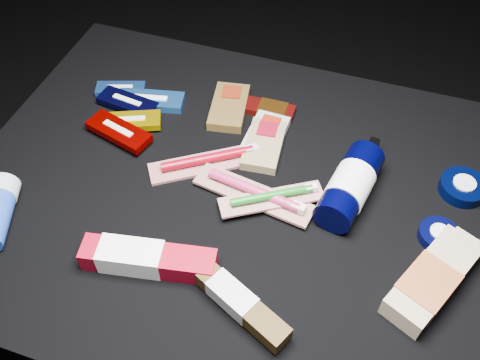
% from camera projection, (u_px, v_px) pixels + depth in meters
% --- Properties ---
extents(ground, '(3.00, 3.00, 0.00)m').
position_uv_depth(ground, '(233.00, 293.00, 1.28)').
color(ground, black).
rests_on(ground, ground).
extents(cloth_table, '(0.98, 0.78, 0.40)m').
position_uv_depth(cloth_table, '(232.00, 248.00, 1.13)').
color(cloth_table, black).
rests_on(cloth_table, ground).
extents(luna_bar_0, '(0.15, 0.08, 0.02)m').
position_uv_depth(luna_bar_0, '(151.00, 100.00, 1.12)').
color(luna_bar_0, blue).
rests_on(luna_bar_0, cloth_table).
extents(luna_bar_1, '(0.11, 0.07, 0.01)m').
position_uv_depth(luna_bar_1, '(121.00, 89.00, 1.14)').
color(luna_bar_1, '#1F4EA1').
rests_on(luna_bar_1, cloth_table).
extents(luna_bar_2, '(0.13, 0.06, 0.02)m').
position_uv_depth(luna_bar_2, '(128.00, 103.00, 1.11)').
color(luna_bar_2, black).
rests_on(luna_bar_2, cloth_table).
extents(luna_bar_3, '(0.13, 0.09, 0.02)m').
position_uv_depth(luna_bar_3, '(129.00, 121.00, 1.07)').
color(luna_bar_3, '#D2B100').
rests_on(luna_bar_3, cloth_table).
extents(luna_bar_4, '(0.14, 0.08, 0.02)m').
position_uv_depth(luna_bar_4, '(119.00, 131.00, 1.05)').
color(luna_bar_4, '#820200').
rests_on(luna_bar_4, cloth_table).
extents(clif_bar_0, '(0.09, 0.14, 0.02)m').
position_uv_depth(clif_bar_0, '(229.00, 105.00, 1.11)').
color(clif_bar_0, '#523D1B').
rests_on(clif_bar_0, cloth_table).
extents(clif_bar_1, '(0.07, 0.13, 0.02)m').
position_uv_depth(clif_bar_1, '(265.00, 136.00, 1.05)').
color(clif_bar_1, '#A9AAA2').
rests_on(clif_bar_1, cloth_table).
extents(clif_bar_2, '(0.08, 0.13, 0.02)m').
position_uv_depth(clif_bar_2, '(264.00, 143.00, 1.04)').
color(clif_bar_2, olive).
rests_on(clif_bar_2, cloth_table).
extents(power_bar, '(0.14, 0.04, 0.02)m').
position_uv_depth(power_bar, '(265.00, 109.00, 1.10)').
color(power_bar, maroon).
rests_on(power_bar, cloth_table).
extents(lotion_bottle, '(0.10, 0.22, 0.07)m').
position_uv_depth(lotion_bottle, '(350.00, 186.00, 0.94)').
color(lotion_bottle, black).
rests_on(lotion_bottle, cloth_table).
extents(cream_tin_upper, '(0.08, 0.08, 0.03)m').
position_uv_depth(cream_tin_upper, '(463.00, 187.00, 0.96)').
color(cream_tin_upper, black).
rests_on(cream_tin_upper, cloth_table).
extents(cream_tin_lower, '(0.07, 0.07, 0.02)m').
position_uv_depth(cream_tin_lower, '(438.00, 235.00, 0.90)').
color(cream_tin_lower, black).
rests_on(cream_tin_lower, cloth_table).
extents(bodywash_bottle, '(0.14, 0.21, 0.04)m').
position_uv_depth(bodywash_bottle, '(431.00, 281.00, 0.83)').
color(bodywash_bottle, tan).
rests_on(bodywash_bottle, cloth_table).
extents(toothbrush_pack_0, '(0.21, 0.17, 0.02)m').
position_uv_depth(toothbrush_pack_0, '(209.00, 161.00, 1.01)').
color(toothbrush_pack_0, '#A6A09B').
rests_on(toothbrush_pack_0, cloth_table).
extents(toothbrush_pack_1, '(0.23, 0.09, 0.02)m').
position_uv_depth(toothbrush_pack_1, '(255.00, 193.00, 0.95)').
color(toothbrush_pack_1, '#A7A09C').
rests_on(toothbrush_pack_1, cloth_table).
extents(toothbrush_pack_2, '(0.18, 0.13, 0.02)m').
position_uv_depth(toothbrush_pack_2, '(273.00, 197.00, 0.94)').
color(toothbrush_pack_2, silver).
rests_on(toothbrush_pack_2, cloth_table).
extents(toothpaste_carton_red, '(0.22, 0.09, 0.04)m').
position_uv_depth(toothpaste_carton_red, '(143.00, 259.00, 0.86)').
color(toothpaste_carton_red, maroon).
rests_on(toothpaste_carton_red, cloth_table).
extents(toothpaste_carton_green, '(0.17, 0.10, 0.03)m').
position_uv_depth(toothpaste_carton_green, '(239.00, 302.00, 0.81)').
color(toothpaste_carton_green, '#3B280D').
rests_on(toothpaste_carton_green, cloth_table).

